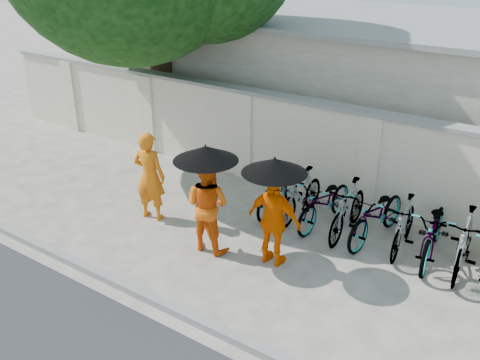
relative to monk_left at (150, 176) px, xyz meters
The scene contains 17 objects.
ground 1.70m from the monk_left, 14.46° to the right, with size 80.00×80.00×0.00m, color #BBB09D.
kerb 2.62m from the monk_left, 55.93° to the right, with size 40.00×0.16×0.12m, color gray.
compound_wall 3.72m from the monk_left, 49.89° to the left, with size 20.00×0.30×2.00m, color silver.
building_behind 7.49m from the monk_left, 62.94° to the left, with size 14.00×6.00×3.20m, color beige.
monk_left is the anchor object (origin of this frame).
monk_center 1.67m from the monk_left, ahead, with size 0.84×0.66×1.74m, color #EE5B0C.
parasol_center 1.99m from the monk_left, 11.90° to the right, with size 1.11×1.11×1.02m.
monk_right 2.88m from the monk_left, ahead, with size 0.98×0.41×1.67m, color #FF6500.
parasol_right 3.05m from the monk_left, ahead, with size 1.07×1.07×1.04m.
bike_0 2.62m from the monk_left, 41.60° to the left, with size 0.63×1.81×0.95m, color gray.
bike_1 3.00m from the monk_left, 34.33° to the left, with size 0.47×1.67×1.01m, color gray.
bike_2 3.46m from the monk_left, 29.62° to the left, with size 0.64×1.83×0.96m, color gray.
bike_3 3.86m from the monk_left, 24.20° to the left, with size 0.50×1.77×1.06m, color gray.
bike_4 4.39m from the monk_left, 23.03° to the left, with size 0.67×1.94×1.02m, color gray.
bike_5 4.86m from the monk_left, 19.84° to the left, with size 0.46×1.63×0.98m, color gray.
bike_6 5.36m from the monk_left, 18.21° to the left, with size 0.69×1.97×1.04m, color gray.
bike_7 5.82m from the monk_left, 15.47° to the left, with size 0.50×1.79×1.07m, color gray.
Camera 1 is at (5.46, -6.48, 5.16)m, focal length 40.00 mm.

